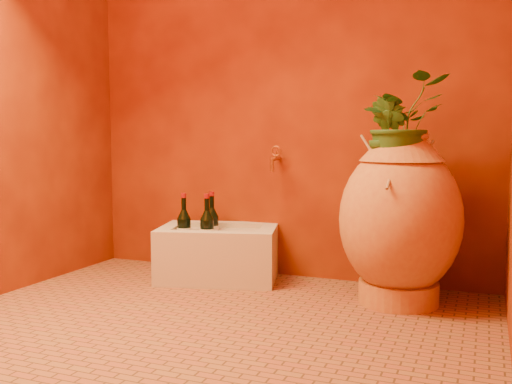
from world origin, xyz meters
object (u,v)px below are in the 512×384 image
at_px(amphora, 400,219).
at_px(wine_bottle_b, 184,230).
at_px(wine_bottle_a, 207,231).
at_px(wall_tap, 275,157).
at_px(stone_basin, 218,254).
at_px(wine_bottle_c, 212,228).

relative_size(amphora, wine_bottle_b, 2.56).
bearing_deg(wine_bottle_a, wall_tap, 37.82).
relative_size(amphora, stone_basin, 1.12).
distance_m(amphora, wine_bottle_a, 1.10).
relative_size(wine_bottle_a, wine_bottle_b, 1.00).
distance_m(wine_bottle_b, wine_bottle_c, 0.18).
xyz_separation_m(amphora, wine_bottle_c, (-1.12, 0.14, -0.14)).
distance_m(stone_basin, wine_bottle_c, 0.16).
relative_size(wine_bottle_a, wine_bottle_c, 1.00).
distance_m(stone_basin, wine_bottle_b, 0.25).
height_order(stone_basin, wine_bottle_c, wine_bottle_c).
bearing_deg(wine_bottle_b, wall_tap, 29.23).
xyz_separation_m(wine_bottle_a, wine_bottle_b, (-0.15, -0.01, -0.00)).
distance_m(wine_bottle_a, wine_bottle_b, 0.15).
xyz_separation_m(amphora, wine_bottle_b, (-1.24, 0.01, -0.14)).
bearing_deg(amphora, stone_basin, 174.62).
height_order(amphora, wine_bottle_c, amphora).
bearing_deg(wine_bottle_c, wine_bottle_b, -131.84).
height_order(wine_bottle_a, wine_bottle_b, wine_bottle_a).
relative_size(wine_bottle_b, wine_bottle_c, 0.99).
bearing_deg(wine_bottle_a, stone_basin, 67.32).
xyz_separation_m(wine_bottle_c, wall_tap, (0.36, 0.13, 0.42)).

